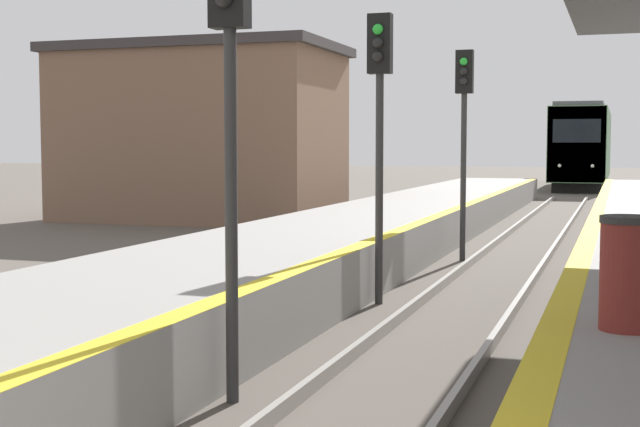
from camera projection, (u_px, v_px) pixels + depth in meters
name	position (u px, v px, depth m)	size (l,w,h in m)	color
train	(583.00, 147.00, 52.11)	(2.88, 16.59, 4.67)	black
signal_near	(230.00, 75.00, 8.28)	(0.36, 0.31, 4.44)	#2D2D2D
signal_mid	(380.00, 102.00, 13.54)	(0.36, 0.31, 4.44)	#2D2D2D
signal_far	(464.00, 114.00, 18.68)	(0.36, 0.31, 4.44)	#2D2D2D
trash_bin	(628.00, 273.00, 7.42)	(0.48, 0.48, 0.96)	maroon
station_building	(200.00, 133.00, 29.17)	(9.08, 5.38, 5.69)	brown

